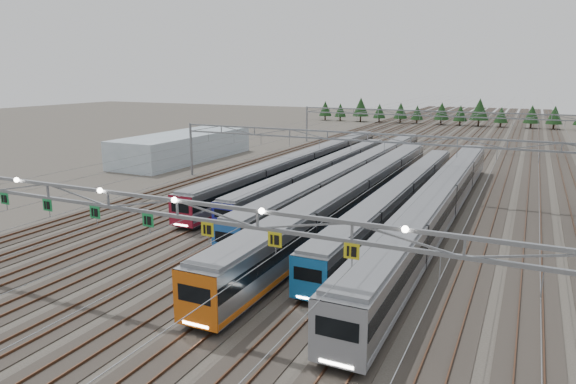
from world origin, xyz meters
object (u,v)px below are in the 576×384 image
at_px(train_e, 401,197).
at_px(train_f, 440,201).
at_px(train_b, 323,172).
at_px(west_shed, 184,147).
at_px(gantry_mid, 367,144).
at_px(train_a, 306,163).
at_px(train_d, 355,195).
at_px(gantry_far, 431,118).
at_px(train_c, 357,172).
at_px(gantry_near, 176,212).

xyz_separation_m(train_e, train_f, (4.50, -1.48, 0.30)).
xyz_separation_m(train_b, west_shed, (-30.97, 9.52, 0.49)).
relative_size(train_b, west_shed, 1.75).
height_order(train_b, west_shed, west_shed).
relative_size(train_b, gantry_mid, 0.93).
distance_m(train_f, west_shed, 53.63).
height_order(train_a, train_d, train_d).
xyz_separation_m(gantry_far, west_shed, (-37.72, -33.79, -3.99)).
bearing_deg(train_b, train_e, -38.83).
bearing_deg(train_b, gantry_far, 81.14).
relative_size(train_a, train_d, 1.03).
height_order(train_d, train_e, train_d).
distance_m(train_a, train_f, 27.89).
relative_size(train_c, west_shed, 2.27).
height_order(train_d, train_f, train_f).
bearing_deg(train_a, train_c, -17.93).
xyz_separation_m(train_d, west_shed, (-39.97, 22.84, 0.11)).
bearing_deg(gantry_far, train_f, -78.57).
bearing_deg(train_a, train_f, -36.21).
xyz_separation_m(train_b, gantry_far, (6.75, 43.31, 4.48)).
relative_size(train_a, gantry_far, 1.10).
distance_m(train_d, gantry_near, 28.98).
bearing_deg(train_d, train_a, 127.71).
distance_m(train_a, train_e, 23.43).
xyz_separation_m(train_b, train_c, (4.50, 1.22, 0.15)).
relative_size(train_a, gantry_near, 1.10).
xyz_separation_m(train_d, train_e, (4.50, 2.46, -0.26)).
xyz_separation_m(train_e, gantry_mid, (-6.75, 9.17, 4.35)).
bearing_deg(gantry_mid, train_e, -53.64).
height_order(train_e, gantry_mid, gantry_mid).
xyz_separation_m(train_e, gantry_near, (-6.80, -30.95, 5.05)).
xyz_separation_m(train_a, train_c, (9.00, -2.91, -0.04)).
bearing_deg(train_d, train_b, 124.04).
height_order(train_b, train_e, train_e).
relative_size(train_a, train_b, 1.18).
bearing_deg(train_d, west_shed, 150.26).
height_order(train_f, gantry_far, gantry_far).
bearing_deg(gantry_far, train_c, -93.06).
height_order(gantry_mid, gantry_far, same).
height_order(train_b, gantry_mid, gantry_mid).
xyz_separation_m(train_a, train_b, (4.50, -4.13, -0.19)).
xyz_separation_m(train_a, gantry_mid, (11.25, -5.83, 4.29)).
xyz_separation_m(train_a, gantry_near, (11.20, -45.95, 4.99)).
distance_m(train_d, train_f, 9.05).
bearing_deg(train_a, train_e, -39.80).
relative_size(train_f, west_shed, 2.10).
bearing_deg(train_f, west_shed, 155.95).
distance_m(gantry_mid, west_shed, 39.56).
height_order(train_b, gantry_near, gantry_near).
relative_size(train_e, train_f, 0.83).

